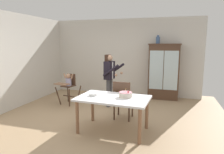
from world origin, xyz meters
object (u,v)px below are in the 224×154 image
Objects in this scene: dining_chair_far_side at (123,98)px; serving_bowl at (93,94)px; high_chair_with_toddler at (68,83)px; dining_table at (113,102)px; china_cabinet at (164,71)px; ceramic_vase at (158,40)px; adult_person at (110,74)px; birthday_cake at (126,95)px.

serving_bowl is at bearing 55.33° from dining_chair_far_side.
high_chair_with_toddler is 0.62× the size of dining_table.
high_chair_with_toddler is at bearing -151.86° from china_cabinet.
dining_chair_far_side is at bearing -111.01° from china_cabinet.
ceramic_vase reaches higher than adult_person.
serving_bowl is 0.85m from dining_chair_far_side.
dining_chair_far_side reaches higher than serving_bowl.
china_cabinet is 6.57× the size of birthday_cake.
high_chair_with_toddler is at bearing -149.72° from ceramic_vase.
dining_chair_far_side reaches higher than birthday_cake.
serving_bowl is at bearing -172.40° from birthday_cake.
birthday_cake is (-0.43, -2.80, -1.16)m from ceramic_vase.
ceramic_vase reaches higher than dining_table.
dining_chair_far_side reaches higher than dining_table.
birthday_cake is (0.83, -1.51, -0.17)m from adult_person.
china_cabinet is at bearing -0.94° from ceramic_vase.
birthday_cake reaches higher than dining_table.
dining_table is (-0.90, -2.90, -0.28)m from china_cabinet.
adult_person is 8.50× the size of serving_bowl.
ceramic_vase is at bearing -35.88° from adult_person.
serving_bowl is at bearing 179.42° from dining_table.
ceramic_vase is 2.71m from dining_chair_far_side.
birthday_cake is at bearing -20.55° from high_chair_with_toddler.
high_chair_with_toddler is 1.31m from adult_person.
serving_bowl is at bearing -114.93° from china_cabinet.
ceramic_vase is 0.28× the size of high_chair_with_toddler.
high_chair_with_toddler is at bearing 147.42° from birthday_cake.
high_chair_with_toddler is at bearing -20.35° from dining_chair_far_side.
high_chair_with_toddler is at bearing 134.34° from serving_bowl.
china_cabinet is at bearing -109.36° from dining_chair_far_side.
dining_chair_far_side is (1.88, -0.76, -0.10)m from high_chair_with_toddler.
high_chair_with_toddler is 3.39× the size of birthday_cake.
adult_person is 1.59× the size of dining_chair_far_side.
dining_table is 1.60× the size of dining_chair_far_side.
adult_person is at bearing 118.69° from birthday_cake.
adult_person is (-1.48, -1.29, 0.04)m from china_cabinet.
china_cabinet is 3.19m from serving_bowl.
high_chair_with_toddler is (-2.51, -1.47, -1.31)m from ceramic_vase.
dining_chair_far_side is at bearing -138.28° from adult_person.
dining_table is at bearing -107.21° from china_cabinet.
ceramic_vase reaches higher than high_chair_with_toddler.
high_chair_with_toddler reaches higher than dining_table.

